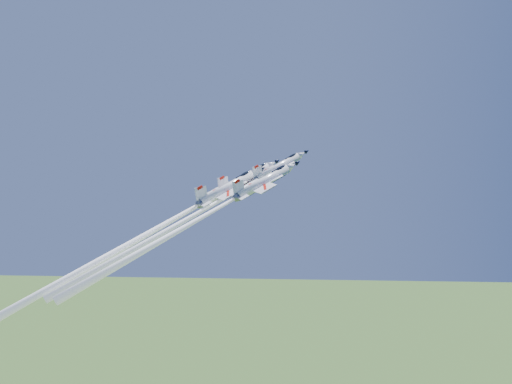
# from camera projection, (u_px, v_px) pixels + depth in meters

# --- Properties ---
(jet_lead) EXTENTS (41.54, 23.00, 43.87)m
(jet_lead) POSITION_uv_depth(u_px,v_px,m) (193.00, 216.00, 118.09)
(jet_lead) COLOR white
(jet_left) EXTENTS (36.62, 20.38, 34.68)m
(jet_left) POSITION_uv_depth(u_px,v_px,m) (183.00, 214.00, 121.78)
(jet_left) COLOR white
(jet_right) EXTENTS (37.47, 20.85, 35.68)m
(jet_right) POSITION_uv_depth(u_px,v_px,m) (193.00, 223.00, 111.38)
(jet_right) COLOR white
(jet_slot) EXTENTS (47.07, 26.09, 48.71)m
(jet_slot) POSITION_uv_depth(u_px,v_px,m) (129.00, 244.00, 115.29)
(jet_slot) COLOR white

